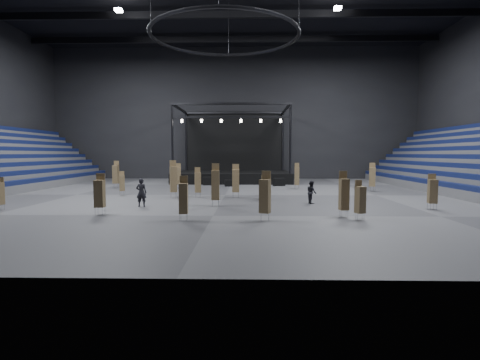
{
  "coord_description": "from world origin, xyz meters",
  "views": [
    {
      "loc": [
        1.97,
        -31.02,
        3.43
      ],
      "look_at": [
        1.3,
        -2.0,
        1.4
      ],
      "focal_mm": 28.0,
      "sensor_mm": 36.0,
      "label": 1
    }
  ],
  "objects_px": {
    "chair_stack_3": "(215,184)",
    "man_center": "(141,192)",
    "crew_member": "(312,192)",
    "flight_case_mid": "(229,183)",
    "flight_case_left": "(209,181)",
    "flight_case_right": "(279,182)",
    "chair_stack_5": "(122,183)",
    "chair_stack_15": "(178,175)",
    "stage": "(233,170)",
    "chair_stack_0": "(360,199)",
    "chair_stack_6": "(297,176)",
    "chair_stack_1": "(173,179)",
    "chair_stack_14": "(116,174)",
    "chair_stack_7": "(344,194)",
    "chair_stack_16": "(265,195)",
    "chair_stack_4": "(183,198)",
    "chair_stack_8": "(236,180)",
    "chair_stack_11": "(264,187)",
    "chair_stack_12": "(100,193)",
    "chair_stack_13": "(372,176)",
    "chair_stack_9": "(432,191)",
    "chair_stack_10": "(198,182)"
  },
  "relations": [
    {
      "from": "chair_stack_3",
      "to": "man_center",
      "type": "xyz_separation_m",
      "value": [
        -4.8,
        -0.32,
        -0.51
      ]
    },
    {
      "from": "crew_member",
      "to": "flight_case_mid",
      "type": "bearing_deg",
      "value": 15.25
    },
    {
      "from": "flight_case_left",
      "to": "flight_case_right",
      "type": "height_order",
      "value": "flight_case_left"
    },
    {
      "from": "chair_stack_5",
      "to": "chair_stack_15",
      "type": "xyz_separation_m",
      "value": [
        3.56,
        6.12,
        0.24
      ]
    },
    {
      "from": "chair_stack_15",
      "to": "stage",
      "type": "bearing_deg",
      "value": 55.12
    },
    {
      "from": "chair_stack_0",
      "to": "crew_member",
      "type": "height_order",
      "value": "chair_stack_0"
    },
    {
      "from": "stage",
      "to": "chair_stack_6",
      "type": "bearing_deg",
      "value": -57.49
    },
    {
      "from": "chair_stack_1",
      "to": "crew_member",
      "type": "height_order",
      "value": "chair_stack_1"
    },
    {
      "from": "stage",
      "to": "chair_stack_14",
      "type": "distance_m",
      "value": 15.12
    },
    {
      "from": "chair_stack_3",
      "to": "crew_member",
      "type": "height_order",
      "value": "chair_stack_3"
    },
    {
      "from": "chair_stack_7",
      "to": "chair_stack_16",
      "type": "distance_m",
      "value": 4.54
    },
    {
      "from": "chair_stack_4",
      "to": "chair_stack_14",
      "type": "distance_m",
      "value": 20.93
    },
    {
      "from": "chair_stack_5",
      "to": "chair_stack_16",
      "type": "bearing_deg",
      "value": -66.21
    },
    {
      "from": "flight_case_left",
      "to": "chair_stack_4",
      "type": "xyz_separation_m",
      "value": [
        1.01,
        -21.94,
        0.73
      ]
    },
    {
      "from": "chair_stack_1",
      "to": "chair_stack_8",
      "type": "bearing_deg",
      "value": -19.74
    },
    {
      "from": "flight_case_right",
      "to": "flight_case_left",
      "type": "bearing_deg",
      "value": 173.04
    },
    {
      "from": "flight_case_mid",
      "to": "chair_stack_11",
      "type": "bearing_deg",
      "value": -74.13
    },
    {
      "from": "chair_stack_14",
      "to": "chair_stack_4",
      "type": "bearing_deg",
      "value": -58.46
    },
    {
      "from": "man_center",
      "to": "chair_stack_3",
      "type": "bearing_deg",
      "value": -177.02
    },
    {
      "from": "chair_stack_0",
      "to": "chair_stack_5",
      "type": "bearing_deg",
      "value": 123.12
    },
    {
      "from": "flight_case_mid",
      "to": "crew_member",
      "type": "height_order",
      "value": "crew_member"
    },
    {
      "from": "chair_stack_12",
      "to": "chair_stack_6",
      "type": "bearing_deg",
      "value": 48.71
    },
    {
      "from": "flight_case_mid",
      "to": "chair_stack_15",
      "type": "bearing_deg",
      "value": -152.62
    },
    {
      "from": "chair_stack_13",
      "to": "chair_stack_14",
      "type": "xyz_separation_m",
      "value": [
        -24.77,
        2.86,
        0.05
      ]
    },
    {
      "from": "chair_stack_0",
      "to": "chair_stack_8",
      "type": "height_order",
      "value": "chair_stack_8"
    },
    {
      "from": "chair_stack_6",
      "to": "crew_member",
      "type": "distance_m",
      "value": 10.96
    },
    {
      "from": "stage",
      "to": "chair_stack_16",
      "type": "distance_m",
      "value": 28.36
    },
    {
      "from": "chair_stack_14",
      "to": "crew_member",
      "type": "relative_size",
      "value": 1.73
    },
    {
      "from": "flight_case_right",
      "to": "chair_stack_9",
      "type": "distance_m",
      "value": 18.76
    },
    {
      "from": "chair_stack_7",
      "to": "chair_stack_10",
      "type": "relative_size",
      "value": 1.05
    },
    {
      "from": "flight_case_right",
      "to": "chair_stack_16",
      "type": "distance_m",
      "value": 21.17
    },
    {
      "from": "chair_stack_16",
      "to": "chair_stack_12",
      "type": "bearing_deg",
      "value": -170.15
    },
    {
      "from": "chair_stack_12",
      "to": "man_center",
      "type": "bearing_deg",
      "value": 64.46
    },
    {
      "from": "chair_stack_13",
      "to": "chair_stack_11",
      "type": "bearing_deg",
      "value": -132.61
    },
    {
      "from": "chair_stack_11",
      "to": "chair_stack_8",
      "type": "bearing_deg",
      "value": 145.84
    },
    {
      "from": "chair_stack_11",
      "to": "crew_member",
      "type": "height_order",
      "value": "chair_stack_11"
    },
    {
      "from": "chair_stack_9",
      "to": "man_center",
      "type": "relative_size",
      "value": 1.2
    },
    {
      "from": "flight_case_right",
      "to": "chair_stack_1",
      "type": "bearing_deg",
      "value": -130.26
    },
    {
      "from": "flight_case_right",
      "to": "chair_stack_15",
      "type": "relative_size",
      "value": 0.5
    },
    {
      "from": "flight_case_left",
      "to": "crew_member",
      "type": "height_order",
      "value": "crew_member"
    },
    {
      "from": "chair_stack_9",
      "to": "chair_stack_16",
      "type": "distance_m",
      "value": 11.22
    },
    {
      "from": "chair_stack_1",
      "to": "chair_stack_10",
      "type": "xyz_separation_m",
      "value": [
        1.9,
        0.2,
        -0.26
      ]
    },
    {
      "from": "chair_stack_6",
      "to": "chair_stack_14",
      "type": "height_order",
      "value": "chair_stack_14"
    },
    {
      "from": "chair_stack_3",
      "to": "chair_stack_8",
      "type": "distance_m",
      "value": 4.9
    },
    {
      "from": "chair_stack_5",
      "to": "chair_stack_9",
      "type": "relative_size",
      "value": 0.9
    },
    {
      "from": "chair_stack_1",
      "to": "chair_stack_5",
      "type": "xyz_separation_m",
      "value": [
        -4.61,
        1.53,
        -0.44
      ]
    },
    {
      "from": "chair_stack_11",
      "to": "chair_stack_16",
      "type": "bearing_deg",
      "value": -100.35
    },
    {
      "from": "chair_stack_13",
      "to": "chair_stack_1",
      "type": "bearing_deg",
      "value": -148.04
    },
    {
      "from": "chair_stack_0",
      "to": "chair_stack_16",
      "type": "distance_m",
      "value": 4.97
    },
    {
      "from": "flight_case_left",
      "to": "chair_stack_11",
      "type": "distance_m",
      "value": 14.08
    }
  ]
}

